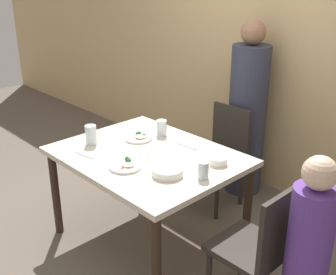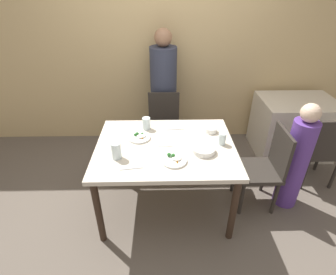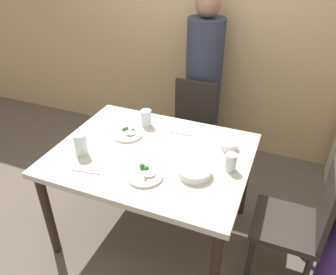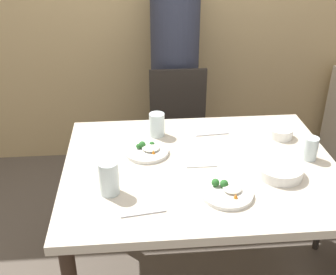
{
  "view_description": "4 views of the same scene",
  "coord_description": "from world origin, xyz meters",
  "views": [
    {
      "loc": [
        2.05,
        -1.76,
        1.96
      ],
      "look_at": [
        0.11,
        0.1,
        0.86
      ],
      "focal_mm": 45.0,
      "sensor_mm": 36.0,
      "label": 1
    },
    {
      "loc": [
        -0.02,
        -2.01,
        2.04
      ],
      "look_at": [
        0.02,
        -0.09,
        0.87
      ],
      "focal_mm": 28.0,
      "sensor_mm": 36.0,
      "label": 2
    },
    {
      "loc": [
        0.76,
        -1.6,
        1.96
      ],
      "look_at": [
        0.14,
        -0.05,
        0.91
      ],
      "focal_mm": 35.0,
      "sensor_mm": 36.0,
      "label": 3
    },
    {
      "loc": [
        -0.3,
        -1.64,
        1.77
      ],
      "look_at": [
        -0.15,
        0.08,
        0.83
      ],
      "focal_mm": 45.0,
      "sensor_mm": 36.0,
      "label": 4
    }
  ],
  "objects": [
    {
      "name": "glass_water_tall",
      "position": [
        -0.19,
        0.31,
        0.79
      ],
      "size": [
        0.08,
        0.08,
        0.12
      ],
      "color": "silver",
      "rests_on": "dining_table"
    },
    {
      "name": "bowl_curry",
      "position": [
        0.33,
        -0.12,
        0.76
      ],
      "size": [
        0.2,
        0.2,
        0.05
      ],
      "color": "white",
      "rests_on": "dining_table"
    },
    {
      "name": "fork_steel",
      "position": [
        -0.28,
        -0.34,
        0.73
      ],
      "size": [
        0.18,
        0.05,
        0.01
      ],
      "color": "silver",
      "rests_on": "dining_table"
    },
    {
      "name": "plate_rice_adult",
      "position": [
        0.07,
        -0.25,
        0.74
      ],
      "size": [
        0.22,
        0.22,
        0.05
      ],
      "color": "white",
      "rests_on": "dining_table"
    },
    {
      "name": "dining_table",
      "position": [
        0.0,
        0.0,
        0.65
      ],
      "size": [
        1.27,
        1.0,
        0.73
      ],
      "color": "beige",
      "rests_on": "ground_plane"
    },
    {
      "name": "napkin_folded",
      "position": [
        -0.0,
        0.04,
        0.73
      ],
      "size": [
        0.14,
        0.14,
        0.01
      ],
      "color": "white",
      "rests_on": "dining_table"
    },
    {
      "name": "chair_adult_spot",
      "position": [
        -0.01,
        0.84,
        0.47
      ],
      "size": [
        0.4,
        0.4,
        0.86
      ],
      "color": "#2D2823",
      "rests_on": "ground_plane"
    },
    {
      "name": "glass_water_center",
      "position": [
        -0.41,
        -0.19,
        0.8
      ],
      "size": [
        0.08,
        0.08,
        0.15
      ],
      "color": "silver",
      "rests_on": "dining_table"
    },
    {
      "name": "plate_rice_child",
      "position": [
        -0.25,
        0.13,
        0.74
      ],
      "size": [
        0.21,
        0.21,
        0.05
      ],
      "color": "white",
      "rests_on": "dining_table"
    },
    {
      "name": "spoon_steel",
      "position": [
        0.1,
        0.29,
        0.73
      ],
      "size": [
        0.18,
        0.03,
        0.01
      ],
      "color": "silver",
      "rests_on": "dining_table"
    },
    {
      "name": "person_adult",
      "position": [
        -0.01,
        1.17,
        0.72
      ],
      "size": [
        0.33,
        0.33,
        1.56
      ],
      "color": "#33384C",
      "rests_on": "ground_plane"
    },
    {
      "name": "glass_water_short",
      "position": [
        0.52,
        0.01,
        0.78
      ],
      "size": [
        0.07,
        0.07,
        0.11
      ],
      "color": "silver",
      "rests_on": "dining_table"
    },
    {
      "name": "bowl_rice_small",
      "position": [
        0.45,
        0.23,
        0.76
      ],
      "size": [
        0.12,
        0.12,
        0.05
      ],
      "color": "white",
      "rests_on": "dining_table"
    }
  ]
}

